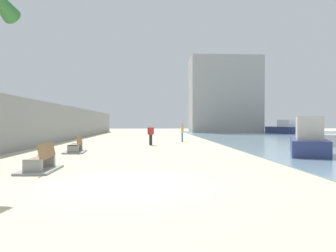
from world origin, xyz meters
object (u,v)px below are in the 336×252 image
(boat_nearest, at_px, (283,128))
(boat_far_right, at_px, (308,140))
(bench_far, at_px, (76,148))
(person_walking, at_px, (182,131))
(bench_near, at_px, (41,164))
(person_standing, at_px, (151,133))

(boat_nearest, distance_m, boat_far_right, 32.56)
(bench_far, height_order, person_walking, person_walking)
(person_walking, height_order, boat_far_right, boat_far_right)
(bench_near, bearing_deg, person_walking, 68.22)
(person_walking, distance_m, boat_far_right, 12.30)
(bench_near, relative_size, boat_nearest, 0.30)
(bench_far, bearing_deg, person_walking, 53.45)
(person_walking, height_order, boat_nearest, boat_nearest)
(person_walking, xyz_separation_m, person_standing, (-2.73, -3.80, -0.08))
(bench_far, relative_size, person_standing, 1.40)
(bench_near, distance_m, boat_nearest, 43.01)
(bench_far, relative_size, boat_nearest, 0.31)
(bench_near, bearing_deg, boat_far_right, 23.78)
(boat_far_right, bearing_deg, boat_nearest, 69.53)
(boat_nearest, xyz_separation_m, boat_far_right, (-11.39, -30.50, -0.05))
(person_walking, bearing_deg, boat_nearest, 48.85)
(boat_nearest, bearing_deg, bench_far, -129.73)
(person_walking, xyz_separation_m, boat_nearest, (17.16, 19.64, -0.18))
(person_standing, bearing_deg, bench_near, -106.83)
(bench_far, distance_m, person_standing, 7.02)
(bench_near, bearing_deg, person_standing, 73.17)
(bench_near, height_order, person_standing, person_standing)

